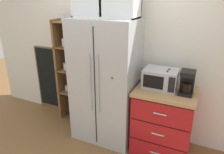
{
  "coord_description": "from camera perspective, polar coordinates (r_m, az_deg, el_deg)",
  "views": [
    {
      "loc": [
        1.27,
        -2.52,
        2.08
      ],
      "look_at": [
        0.1,
        0.02,
        1.0
      ],
      "focal_mm": 33.52,
      "sensor_mm": 36.0,
      "label": 1
    }
  ],
  "objects": [
    {
      "name": "pantry_shelf_column",
      "position": [
        3.63,
        -10.4,
        2.06
      ],
      "size": [
        0.53,
        0.32,
        1.84
      ],
      "color": "brown",
      "rests_on": "ground"
    },
    {
      "name": "refrigerator",
      "position": [
        3.08,
        -1.69,
        -1.3
      ],
      "size": [
        0.91,
        0.67,
        1.82
      ],
      "color": "#ADAFB5",
      "rests_on": "ground"
    },
    {
      "name": "wall_back_cream",
      "position": [
        3.28,
        1.17,
        6.86
      ],
      "size": [
        5.04,
        0.1,
        2.55
      ],
      "primitive_type": "cube",
      "color": "silver",
      "rests_on": "ground"
    },
    {
      "name": "mug_charcoal",
      "position": [
        2.78,
        14.55,
        -3.0
      ],
      "size": [
        0.11,
        0.07,
        0.08
      ],
      "color": "#2D2D33",
      "rests_on": "counter_cabinet"
    },
    {
      "name": "coffee_maker",
      "position": [
        2.76,
        19.81,
        -1.28
      ],
      "size": [
        0.17,
        0.2,
        0.31
      ],
      "color": "black",
      "rests_on": "counter_cabinet"
    },
    {
      "name": "bottle_clear",
      "position": [
        2.74,
        14.61,
        -1.5
      ],
      "size": [
        0.06,
        0.06,
        0.29
      ],
      "color": "silver",
      "rests_on": "counter_cabinet"
    },
    {
      "name": "bottle_green",
      "position": [
        2.86,
        15.09,
        -0.76
      ],
      "size": [
        0.07,
        0.07,
        0.27
      ],
      "color": "#285B33",
      "rests_on": "counter_cabinet"
    },
    {
      "name": "mug_cream",
      "position": [
        2.78,
        14.53,
        -3.07
      ],
      "size": [
        0.11,
        0.08,
        0.08
      ],
      "color": "silver",
      "rests_on": "counter_cabinet"
    },
    {
      "name": "chalkboard_menu",
      "position": [
        4.12,
        -16.4,
        -0.57
      ],
      "size": [
        0.6,
        0.04,
        1.23
      ],
      "color": "brown",
      "rests_on": "ground"
    },
    {
      "name": "counter_cabinet",
      "position": [
        3.05,
        13.78,
        -11.46
      ],
      "size": [
        0.79,
        0.64,
        0.94
      ],
      "color": "#A8161C",
      "rests_on": "ground"
    },
    {
      "name": "ground_plane",
      "position": [
        3.51,
        -1.71,
        -15.33
      ],
      "size": [
        10.75,
        10.75,
        0.0
      ],
      "primitive_type": "plane",
      "color": "brown"
    },
    {
      "name": "microwave",
      "position": [
        2.85,
        13.12,
        -0.41
      ],
      "size": [
        0.44,
        0.33,
        0.26
      ],
      "color": "#ADAFB5",
      "rests_on": "counter_cabinet"
    }
  ]
}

